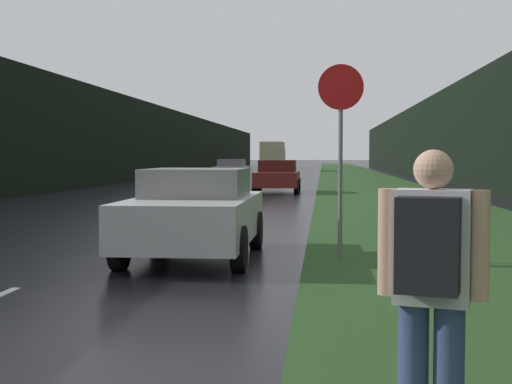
{
  "coord_description": "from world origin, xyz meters",
  "views": [
    {
      "loc": [
        3.9,
        -1.49,
        1.68
      ],
      "look_at": [
        2.39,
        14.45,
        0.87
      ],
      "focal_mm": 50.0,
      "sensor_mm": 36.0,
      "label": 1
    }
  ],
  "objects_px": {
    "hitchhiker_with_backpack": "(431,284)",
    "car_oncoming": "(232,171)",
    "stop_sign": "(341,139)",
    "car_passing_far": "(277,176)",
    "delivery_truck": "(273,156)",
    "car_passing_near": "(195,213)"
  },
  "relations": [
    {
      "from": "stop_sign",
      "to": "car_passing_near",
      "type": "xyz_separation_m",
      "value": [
        -2.38,
        0.06,
        -1.2
      ]
    },
    {
      "from": "stop_sign",
      "to": "car_passing_near",
      "type": "distance_m",
      "value": 2.66
    },
    {
      "from": "stop_sign",
      "to": "car_passing_far",
      "type": "relative_size",
      "value": 0.78
    },
    {
      "from": "car_passing_near",
      "to": "car_passing_far",
      "type": "height_order",
      "value": "car_passing_far"
    },
    {
      "from": "hitchhiker_with_backpack",
      "to": "car_oncoming",
      "type": "bearing_deg",
      "value": 114.0
    },
    {
      "from": "stop_sign",
      "to": "car_oncoming",
      "type": "bearing_deg",
      "value": 100.32
    },
    {
      "from": "hitchhiker_with_backpack",
      "to": "car_passing_near",
      "type": "distance_m",
      "value": 8.11
    },
    {
      "from": "car_oncoming",
      "to": "delivery_truck",
      "type": "height_order",
      "value": "delivery_truck"
    },
    {
      "from": "hitchhiker_with_backpack",
      "to": "car_oncoming",
      "type": "relative_size",
      "value": 0.36
    },
    {
      "from": "car_passing_near",
      "to": "car_passing_far",
      "type": "relative_size",
      "value": 1.05
    },
    {
      "from": "stop_sign",
      "to": "delivery_truck",
      "type": "relative_size",
      "value": 0.36
    },
    {
      "from": "car_passing_near",
      "to": "delivery_truck",
      "type": "relative_size",
      "value": 0.48
    },
    {
      "from": "car_passing_near",
      "to": "car_passing_far",
      "type": "bearing_deg",
      "value": -90.0
    },
    {
      "from": "car_passing_far",
      "to": "hitchhiker_with_backpack",
      "type": "bearing_deg",
      "value": 95.35
    },
    {
      "from": "stop_sign",
      "to": "car_passing_far",
      "type": "distance_m",
      "value": 21.28
    },
    {
      "from": "car_passing_far",
      "to": "car_oncoming",
      "type": "height_order",
      "value": "car_passing_far"
    },
    {
      "from": "delivery_truck",
      "to": "car_passing_near",
      "type": "bearing_deg",
      "value": -87.04
    },
    {
      "from": "stop_sign",
      "to": "car_passing_far",
      "type": "height_order",
      "value": "stop_sign"
    },
    {
      "from": "hitchhiker_with_backpack",
      "to": "delivery_truck",
      "type": "relative_size",
      "value": 0.2
    },
    {
      "from": "car_passing_far",
      "to": "delivery_truck",
      "type": "relative_size",
      "value": 0.46
    },
    {
      "from": "hitchhiker_with_backpack",
      "to": "car_oncoming",
      "type": "height_order",
      "value": "hitchhiker_with_backpack"
    },
    {
      "from": "hitchhiker_with_backpack",
      "to": "car_passing_near",
      "type": "xyz_separation_m",
      "value": [
        -2.69,
        7.65,
        -0.23
      ]
    }
  ]
}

